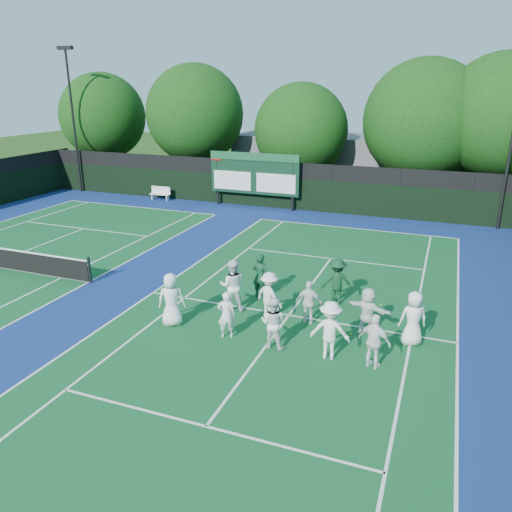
% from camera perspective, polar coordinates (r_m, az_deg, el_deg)
% --- Properties ---
extents(ground, '(120.00, 120.00, 0.00)m').
position_cam_1_polar(ground, '(16.64, 2.72, -8.20)').
color(ground, '#1E3D10').
rests_on(ground, ground).
extents(court_apron, '(34.00, 32.00, 0.01)m').
position_cam_1_polar(court_apron, '(19.93, -12.94, -3.92)').
color(court_apron, navy).
rests_on(court_apron, ground).
extents(near_court, '(11.05, 23.85, 0.01)m').
position_cam_1_polar(near_court, '(17.49, 3.77, -6.77)').
color(near_court, '#104F24').
rests_on(near_court, ground).
extents(back_fence, '(34.00, 0.08, 3.00)m').
position_cam_1_polar(back_fence, '(32.49, 1.72, 7.91)').
color(back_fence, black).
rests_on(back_fence, ground).
extents(scoreboard, '(6.00, 0.21, 3.55)m').
position_cam_1_polar(scoreboard, '(32.31, -0.23, 9.35)').
color(scoreboard, black).
rests_on(scoreboard, ground).
extents(clubhouse, '(18.00, 6.00, 4.00)m').
position_cam_1_polar(clubhouse, '(39.04, 11.39, 10.38)').
color(clubhouse, slate).
rests_on(clubhouse, ground).
extents(light_pole_left, '(1.20, 0.30, 10.12)m').
position_cam_1_polar(light_pole_left, '(39.29, -20.34, 15.98)').
color(light_pole_left, black).
rests_on(light_pole_left, ground).
extents(bench, '(1.47, 0.41, 0.93)m').
position_cam_1_polar(bench, '(35.49, -10.86, 7.11)').
color(bench, white).
rests_on(bench, ground).
extents(tree_a, '(6.63, 6.63, 8.57)m').
position_cam_1_polar(tree_a, '(42.47, -16.85, 14.81)').
color(tree_a, '#311F0D').
rests_on(tree_a, ground).
extents(tree_b, '(7.10, 7.10, 9.12)m').
position_cam_1_polar(tree_b, '(38.04, -6.70, 15.53)').
color(tree_b, '#311F0D').
rests_on(tree_b, ground).
extents(tree_c, '(6.36, 6.36, 7.83)m').
position_cam_1_polar(tree_c, '(35.12, 5.43, 13.81)').
color(tree_c, '#311F0D').
rests_on(tree_c, ground).
extents(tree_d, '(7.51, 7.51, 9.26)m').
position_cam_1_polar(tree_d, '(33.76, 18.90, 14.12)').
color(tree_d, '#311F0D').
rests_on(tree_d, ground).
extents(tree_e, '(7.42, 7.42, 9.52)m').
position_cam_1_polar(tree_e, '(33.81, 26.52, 13.71)').
color(tree_e, '#311F0D').
rests_on(tree_e, ground).
extents(tennis_ball_1, '(0.07, 0.07, 0.07)m').
position_cam_1_polar(tennis_ball_1, '(18.74, 14.10, -5.43)').
color(tennis_ball_1, '#B4D118').
rests_on(tennis_ball_1, ground).
extents(tennis_ball_2, '(0.07, 0.07, 0.07)m').
position_cam_1_polar(tennis_ball_2, '(16.47, 18.02, -9.38)').
color(tennis_ball_2, '#B4D118').
rests_on(tennis_ball_2, ground).
extents(tennis_ball_4, '(0.07, 0.07, 0.07)m').
position_cam_1_polar(tennis_ball_4, '(18.44, 7.51, -5.41)').
color(tennis_ball_4, '#B4D118').
rests_on(tennis_ball_4, ground).
extents(tennis_ball_5, '(0.07, 0.07, 0.07)m').
position_cam_1_polar(tennis_ball_5, '(16.47, 10.78, -8.72)').
color(tennis_ball_5, '#B4D118').
rests_on(tennis_ball_5, ground).
extents(player_front_0, '(1.05, 0.89, 1.82)m').
position_cam_1_polar(player_front_0, '(16.69, -9.65, -4.94)').
color(player_front_0, white).
rests_on(player_front_0, ground).
extents(player_front_1, '(0.67, 0.57, 1.56)m').
position_cam_1_polar(player_front_1, '(15.73, -3.39, -6.73)').
color(player_front_1, white).
rests_on(player_front_1, ground).
extents(player_front_2, '(0.81, 0.64, 1.62)m').
position_cam_1_polar(player_front_2, '(15.15, 1.97, -7.63)').
color(player_front_2, white).
rests_on(player_front_2, ground).
extents(player_front_3, '(1.21, 0.76, 1.79)m').
position_cam_1_polar(player_front_3, '(14.69, 8.45, -8.39)').
color(player_front_3, white).
rests_on(player_front_3, ground).
extents(player_front_4, '(1.03, 0.65, 1.63)m').
position_cam_1_polar(player_front_4, '(14.50, 13.40, -9.48)').
color(player_front_4, white).
rests_on(player_front_4, ground).
extents(player_back_0, '(1.09, 0.96, 1.87)m').
position_cam_1_polar(player_back_0, '(17.53, -2.71, -3.37)').
color(player_back_0, white).
rests_on(player_back_0, ground).
extents(player_back_1, '(1.24, 1.02, 1.67)m').
position_cam_1_polar(player_back_1, '(16.92, 1.54, -4.57)').
color(player_back_1, white).
rests_on(player_back_1, ground).
extents(player_back_2, '(0.91, 0.43, 1.52)m').
position_cam_1_polar(player_back_2, '(16.71, 6.08, -5.30)').
color(player_back_2, white).
rests_on(player_back_2, ground).
extents(player_back_3, '(1.53, 0.87, 1.57)m').
position_cam_1_polar(player_back_3, '(16.35, 12.62, -6.14)').
color(player_back_3, white).
rests_on(player_back_3, ground).
extents(player_back_4, '(0.99, 0.83, 1.74)m').
position_cam_1_polar(player_back_4, '(16.01, 17.53, -6.82)').
color(player_back_4, white).
rests_on(player_back_4, ground).
extents(coach_left, '(0.66, 0.45, 1.73)m').
position_cam_1_polar(coach_left, '(18.56, 0.50, -2.29)').
color(coach_left, '#0F3A22').
rests_on(coach_left, ground).
extents(coach_right, '(1.26, 0.95, 1.73)m').
position_cam_1_polar(coach_right, '(18.28, 9.25, -2.89)').
color(coach_right, '#0F391F').
rests_on(coach_right, ground).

